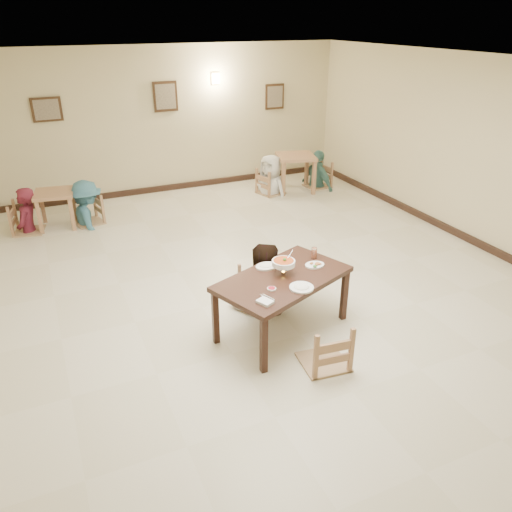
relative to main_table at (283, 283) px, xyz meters
name	(u,v)px	position (x,y,z in m)	size (l,w,h in m)	color
floor	(262,293)	(0.15, 0.91, -0.67)	(10.00, 10.00, 0.00)	beige
ceiling	(263,65)	(0.15, 0.91, 2.33)	(10.00, 10.00, 0.00)	white
wall_back	(162,121)	(0.15, 5.91, 0.83)	(10.00, 10.00, 0.00)	beige
wall_right	(494,158)	(4.15, 0.91, 0.83)	(10.00, 10.00, 0.00)	beige
baseboard_back	(168,188)	(0.15, 5.88, -0.61)	(8.00, 0.06, 0.12)	black
baseboard_right	(475,242)	(4.12, 0.91, -0.61)	(0.06, 10.00, 0.12)	black
picture_a	(47,110)	(-2.05, 5.87, 1.23)	(0.55, 0.04, 0.45)	#352114
picture_b	(165,97)	(0.25, 5.87, 1.33)	(0.50, 0.04, 0.60)	#352114
picture_c	(275,97)	(2.75, 5.87, 1.18)	(0.45, 0.04, 0.55)	#352114
wall_sconce	(215,79)	(1.35, 5.87, 1.63)	(0.16, 0.05, 0.22)	#FFD88C
main_table	(283,283)	(0.00, 0.00, 0.00)	(1.81, 1.42, 0.75)	#351A11
chair_far	(256,272)	(-0.03, 0.71, -0.19)	(0.44, 0.44, 0.95)	tan
chair_near	(326,324)	(0.13, -0.78, -0.14)	(0.50, 0.50, 1.06)	tan
main_diner	(262,244)	(0.01, 0.62, 0.24)	(0.88, 0.68, 1.80)	gray
curry_warmer	(284,263)	(0.03, 0.06, 0.23)	(0.31, 0.28, 0.25)	silver
rice_plate_far	(267,266)	(-0.07, 0.30, 0.10)	(0.28, 0.28, 0.06)	white
rice_plate_near	(301,287)	(0.06, -0.33, 0.09)	(0.28, 0.28, 0.06)	white
fried_plate	(315,265)	(0.48, 0.09, 0.10)	(0.25, 0.25, 0.05)	white
chili_dish	(272,289)	(-0.26, -0.22, 0.09)	(0.10, 0.10, 0.02)	white
napkin_cutlery	(265,302)	(-0.44, -0.45, 0.10)	(0.21, 0.26, 0.03)	white
drink_glass	(314,253)	(0.58, 0.29, 0.15)	(0.07, 0.07, 0.14)	white
bg_table_left	(55,199)	(-2.22, 4.67, -0.13)	(0.76, 0.76, 0.67)	#AA7D5B
bg_table_right	(296,161)	(2.73, 4.73, -0.02)	(0.98, 0.98, 0.79)	#AA7D5B
bg_chair_ll	(24,204)	(-2.74, 4.61, -0.14)	(0.49, 0.49, 1.05)	tan
bg_chair_lr	(85,197)	(-1.70, 4.61, -0.15)	(0.48, 0.48, 1.03)	tan
bg_chair_rl	(271,170)	(2.14, 4.76, -0.14)	(0.49, 0.49, 1.05)	tan
bg_chair_rr	(318,163)	(3.31, 4.76, -0.13)	(0.50, 0.50, 1.07)	tan
bg_diner_a	(20,188)	(-2.74, 4.61, 0.15)	(0.60, 0.39, 1.63)	maroon
bg_diner_b	(83,181)	(-1.70, 4.61, 0.15)	(1.05, 0.61, 1.63)	teal
bg_diner_c	(271,155)	(2.14, 4.76, 0.18)	(0.83, 0.54, 1.69)	silver
bg_diner_d	(319,151)	(3.31, 4.76, 0.16)	(0.96, 0.40, 1.64)	#4F8B82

